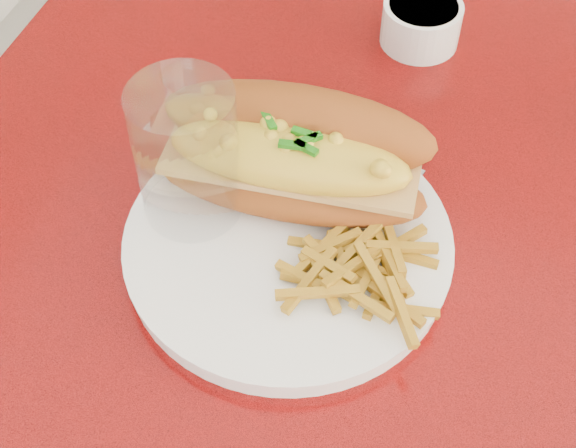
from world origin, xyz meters
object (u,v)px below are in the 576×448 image
(mac_hoagie, at_px, (293,155))
(water_tumbler, at_px, (188,163))
(sauce_cup_left, at_px, (317,116))
(fork, at_px, (379,226))
(diner_table, at_px, (508,326))
(gravy_ramekin, at_px, (421,22))
(booth_bench_far, at_px, (532,73))
(dinner_plate, at_px, (288,245))

(mac_hoagie, bearing_deg, water_tumbler, -154.19)
(sauce_cup_left, bearing_deg, fork, -52.73)
(sauce_cup_left, bearing_deg, diner_table, -15.38)
(diner_table, relative_size, gravy_ramekin, 11.41)
(diner_table, bearing_deg, fork, -158.45)
(booth_bench_far, distance_m, dinner_plate, 1.05)
(booth_bench_far, relative_size, water_tumbler, 7.95)
(booth_bench_far, bearing_deg, mac_hoagie, -104.87)
(fork, bearing_deg, sauce_cup_left, 48.59)
(booth_bench_far, height_order, water_tumbler, water_tumbler)
(diner_table, bearing_deg, booth_bench_far, 90.00)
(gravy_ramekin, bearing_deg, dinner_plate, -98.49)
(booth_bench_far, bearing_deg, water_tumbler, -108.64)
(fork, height_order, water_tumbler, water_tumbler)
(mac_hoagie, distance_m, sauce_cup_left, 0.12)
(diner_table, height_order, fork, fork)
(booth_bench_far, xyz_separation_m, mac_hoagie, (-0.23, -0.85, 0.55))
(sauce_cup_left, distance_m, water_tumbler, 0.17)
(diner_table, height_order, booth_bench_far, booth_bench_far)
(fork, bearing_deg, water_tumbler, 111.27)
(diner_table, relative_size, sauce_cup_left, 22.95)
(water_tumbler, bearing_deg, booth_bench_far, 71.36)
(fork, xyz_separation_m, sauce_cup_left, (-0.09, 0.12, -0.01))
(sauce_cup_left, bearing_deg, booth_bench_far, 72.65)
(diner_table, distance_m, fork, 0.24)
(booth_bench_far, xyz_separation_m, water_tumbler, (-0.30, -0.89, 0.56))
(gravy_ramekin, bearing_deg, sauce_cup_left, -113.06)
(dinner_plate, bearing_deg, mac_hoagie, 103.77)
(dinner_plate, distance_m, gravy_ramekin, 0.32)
(gravy_ramekin, bearing_deg, fork, -85.31)
(diner_table, height_order, mac_hoagie, mac_hoagie)
(fork, distance_m, sauce_cup_left, 0.15)
(fork, bearing_deg, diner_table, -57.14)
(fork, relative_size, gravy_ramekin, 1.51)
(sauce_cup_left, bearing_deg, water_tumbler, -114.83)
(mac_hoagie, xyz_separation_m, sauce_cup_left, (-0.01, 0.10, -0.05))
(diner_table, xyz_separation_m, fork, (-0.14, -0.06, 0.18))
(booth_bench_far, bearing_deg, fork, -99.29)
(dinner_plate, height_order, water_tumbler, water_tumbler)
(gravy_ramekin, distance_m, sauce_cup_left, 0.17)
(mac_hoagie, height_order, sauce_cup_left, mac_hoagie)
(dinner_plate, bearing_deg, booth_bench_far, 76.78)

